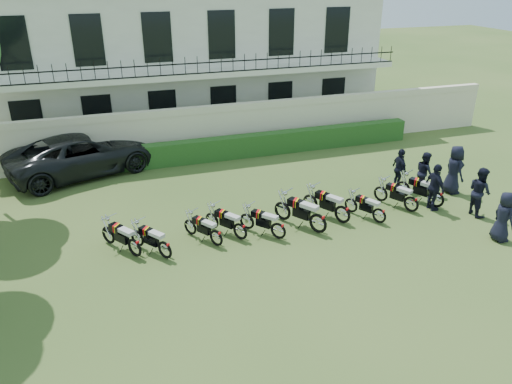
{
  "coord_description": "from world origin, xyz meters",
  "views": [
    {
      "loc": [
        -4.6,
        -13.59,
        8.08
      ],
      "look_at": [
        0.34,
        1.35,
        0.9
      ],
      "focal_mm": 35.0,
      "sensor_mm": 36.0,
      "label": 1
    }
  ],
  "objects_px": {
    "motorcycle_1": "(165,246)",
    "motorcycle_9": "(437,195)",
    "officer_4": "(425,172)",
    "officer_5": "(400,169)",
    "suv": "(83,154)",
    "motorcycle_2": "(216,234)",
    "motorcycle_5": "(318,219)",
    "officer_3": "(454,170)",
    "motorcycle_6": "(343,210)",
    "motorcycle_8": "(412,200)",
    "officer_1": "(480,191)",
    "motorcycle_0": "(134,243)",
    "motorcycle_7": "(380,212)",
    "officer_0": "(504,217)",
    "officer_2": "(435,187)",
    "motorcycle_3": "(240,227)",
    "motorcycle_4": "(278,227)"
  },
  "relations": [
    {
      "from": "officer_4",
      "to": "motorcycle_8",
      "type": "bearing_deg",
      "value": 150.04
    },
    {
      "from": "motorcycle_8",
      "to": "officer_2",
      "type": "relative_size",
      "value": 0.96
    },
    {
      "from": "motorcycle_2",
      "to": "suv",
      "type": "height_order",
      "value": "suv"
    },
    {
      "from": "motorcycle_2",
      "to": "suv",
      "type": "xyz_separation_m",
      "value": [
        -3.81,
        7.65,
        0.43
      ]
    },
    {
      "from": "officer_3",
      "to": "officer_5",
      "type": "xyz_separation_m",
      "value": [
        -1.78,
        0.95,
        -0.13
      ]
    },
    {
      "from": "suv",
      "to": "officer_4",
      "type": "height_order",
      "value": "suv"
    },
    {
      "from": "motorcycle_5",
      "to": "officer_0",
      "type": "relative_size",
      "value": 1.1
    },
    {
      "from": "motorcycle_3",
      "to": "officer_2",
      "type": "bearing_deg",
      "value": -34.73
    },
    {
      "from": "officer_3",
      "to": "motorcycle_1",
      "type": "bearing_deg",
      "value": 101.82
    },
    {
      "from": "motorcycle_2",
      "to": "motorcycle_6",
      "type": "xyz_separation_m",
      "value": [
        4.46,
        0.13,
        0.08
      ]
    },
    {
      "from": "motorcycle_2",
      "to": "officer_0",
      "type": "relative_size",
      "value": 0.87
    },
    {
      "from": "motorcycle_6",
      "to": "officer_0",
      "type": "height_order",
      "value": "officer_0"
    },
    {
      "from": "suv",
      "to": "motorcycle_1",
      "type": "bearing_deg",
      "value": 176.56
    },
    {
      "from": "motorcycle_3",
      "to": "motorcycle_6",
      "type": "bearing_deg",
      "value": -34.35
    },
    {
      "from": "motorcycle_1",
      "to": "motorcycle_5",
      "type": "xyz_separation_m",
      "value": [
        5.02,
        -0.01,
        0.09
      ]
    },
    {
      "from": "motorcycle_3",
      "to": "motorcycle_7",
      "type": "relative_size",
      "value": 0.99
    },
    {
      "from": "motorcycle_8",
      "to": "officer_1",
      "type": "height_order",
      "value": "officer_1"
    },
    {
      "from": "officer_5",
      "to": "officer_0",
      "type": "bearing_deg",
      "value": -165.1
    },
    {
      "from": "motorcycle_2",
      "to": "motorcycle_5",
      "type": "relative_size",
      "value": 0.79
    },
    {
      "from": "motorcycle_8",
      "to": "motorcycle_9",
      "type": "relative_size",
      "value": 0.95
    },
    {
      "from": "motorcycle_8",
      "to": "officer_3",
      "type": "height_order",
      "value": "officer_3"
    },
    {
      "from": "motorcycle_3",
      "to": "officer_3",
      "type": "height_order",
      "value": "officer_3"
    },
    {
      "from": "motorcycle_6",
      "to": "officer_4",
      "type": "relative_size",
      "value": 1.09
    },
    {
      "from": "motorcycle_1",
      "to": "motorcycle_9",
      "type": "bearing_deg",
      "value": -33.24
    },
    {
      "from": "motorcycle_5",
      "to": "officer_4",
      "type": "bearing_deg",
      "value": -13.84
    },
    {
      "from": "motorcycle_1",
      "to": "officer_3",
      "type": "bearing_deg",
      "value": -28.74
    },
    {
      "from": "officer_5",
      "to": "suv",
      "type": "bearing_deg",
      "value": 68.86
    },
    {
      "from": "motorcycle_5",
      "to": "suv",
      "type": "bearing_deg",
      "value": 99.95
    },
    {
      "from": "motorcycle_3",
      "to": "motorcycle_2",
      "type": "bearing_deg",
      "value": 155.74
    },
    {
      "from": "motorcycle_5",
      "to": "officer_2",
      "type": "xyz_separation_m",
      "value": [
        4.67,
        0.31,
        0.34
      ]
    },
    {
      "from": "officer_4",
      "to": "officer_5",
      "type": "height_order",
      "value": "officer_5"
    },
    {
      "from": "motorcycle_0",
      "to": "motorcycle_7",
      "type": "distance_m",
      "value": 8.16
    },
    {
      "from": "motorcycle_0",
      "to": "motorcycle_2",
      "type": "xyz_separation_m",
      "value": [
        2.49,
        -0.15,
        -0.04
      ]
    },
    {
      "from": "officer_1",
      "to": "officer_0",
      "type": "bearing_deg",
      "value": 166.21
    },
    {
      "from": "motorcycle_5",
      "to": "officer_0",
      "type": "distance_m",
      "value": 5.82
    },
    {
      "from": "motorcycle_4",
      "to": "motorcycle_6",
      "type": "distance_m",
      "value": 2.48
    },
    {
      "from": "motorcycle_8",
      "to": "officer_4",
      "type": "bearing_deg",
      "value": 16.5
    },
    {
      "from": "motorcycle_5",
      "to": "motorcycle_4",
      "type": "bearing_deg",
      "value": 145.98
    },
    {
      "from": "officer_2",
      "to": "officer_5",
      "type": "bearing_deg",
      "value": 6.62
    },
    {
      "from": "motorcycle_9",
      "to": "motorcycle_0",
      "type": "bearing_deg",
      "value": 151.63
    },
    {
      "from": "motorcycle_2",
      "to": "motorcycle_6",
      "type": "relative_size",
      "value": 0.82
    },
    {
      "from": "officer_4",
      "to": "officer_0",
      "type": "bearing_deg",
      "value": -162.21
    },
    {
      "from": "motorcycle_0",
      "to": "motorcycle_3",
      "type": "distance_m",
      "value": 3.32
    },
    {
      "from": "motorcycle_6",
      "to": "suv",
      "type": "xyz_separation_m",
      "value": [
        -8.27,
        7.52,
        0.35
      ]
    },
    {
      "from": "motorcycle_7",
      "to": "officer_2",
      "type": "height_order",
      "value": "officer_2"
    },
    {
      "from": "motorcycle_0",
      "to": "motorcycle_9",
      "type": "distance_m",
      "value": 10.75
    },
    {
      "from": "officer_0",
      "to": "motorcycle_6",
      "type": "bearing_deg",
      "value": 63.34
    },
    {
      "from": "suv",
      "to": "officer_0",
      "type": "xyz_separation_m",
      "value": [
        12.55,
        -10.13,
        -0.02
      ]
    },
    {
      "from": "officer_0",
      "to": "officer_4",
      "type": "height_order",
      "value": "officer_0"
    },
    {
      "from": "motorcycle_4",
      "to": "officer_4",
      "type": "distance_m",
      "value": 6.89
    }
  ]
}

